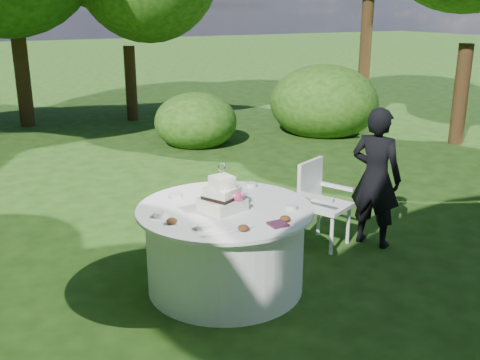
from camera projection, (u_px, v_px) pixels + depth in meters
name	position (u px, v px, depth m)	size (l,w,h in m)	color
ground	(226.00, 286.00, 5.15)	(80.00, 80.00, 0.00)	#19330E
napkins	(278.00, 224.00, 4.52)	(0.14, 0.14, 0.02)	#441D35
feather_plume	(228.00, 231.00, 4.39)	(0.48, 0.07, 0.01)	white
guest	(376.00, 178.00, 5.86)	(0.54, 0.36, 1.49)	black
table	(225.00, 247.00, 5.03)	(1.56, 1.56, 0.77)	white
cake	(223.00, 197.00, 4.83)	(0.39, 0.39, 0.43)	silver
chair	(319.00, 197.00, 5.95)	(0.59, 0.59, 0.90)	white
votives	(217.00, 205.00, 4.93)	(1.18, 0.91, 0.04)	silver
petal_cups	(233.00, 222.00, 4.51)	(0.93, 0.49, 0.05)	#562D16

